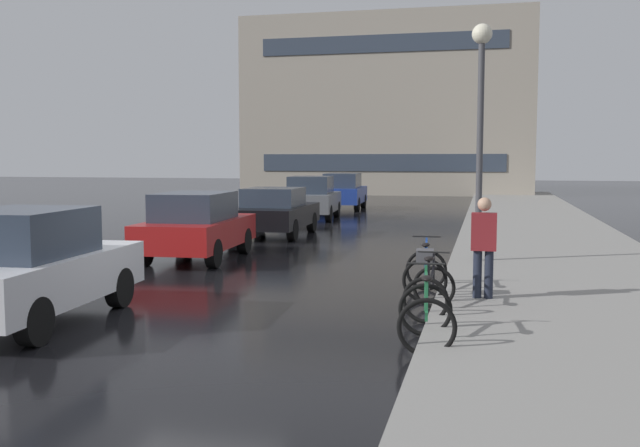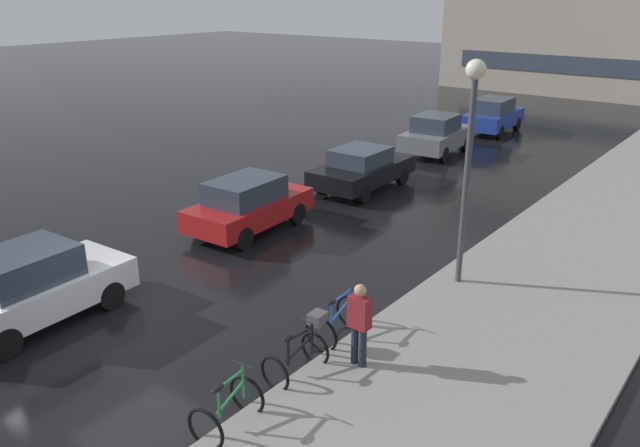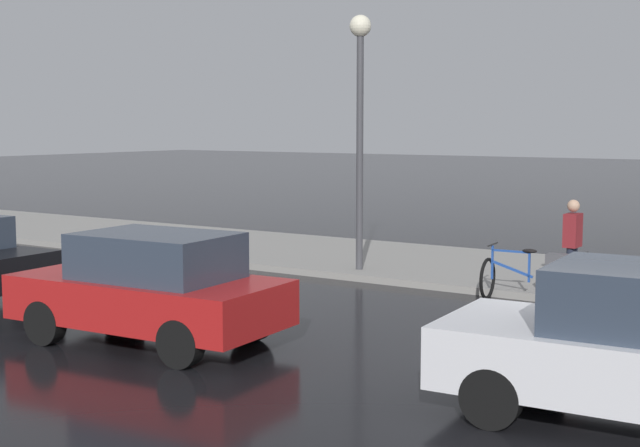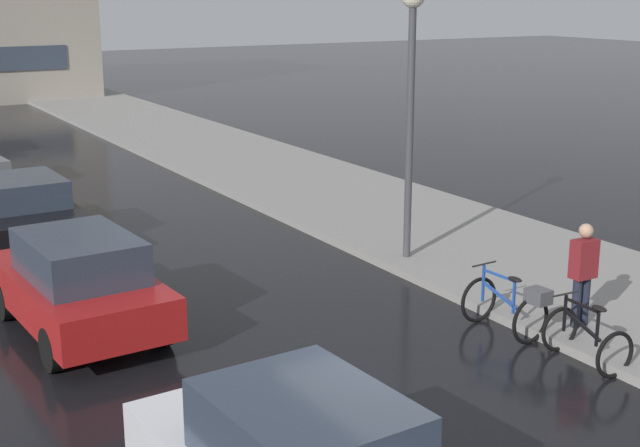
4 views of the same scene
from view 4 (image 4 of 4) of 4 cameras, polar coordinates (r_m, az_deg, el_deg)
The scene contains 7 objects.
sidewalk_kerb at distance 21.58m, azimuth 3.31°, elevation 1.02°, with size 4.80×60.00×0.14m, color gray.
bicycle_second at distance 13.28m, azimuth 16.68°, elevation -7.08°, with size 0.73×1.16×0.94m.
bicycle_third at distance 14.02m, azimuth 12.13°, elevation -5.13°, with size 0.82×1.46×1.01m.
car_red at distance 14.20m, azimuth -15.17°, elevation -3.72°, with size 2.04×4.02×1.59m.
car_black at distance 19.37m, azimuth -18.66°, elevation 0.74°, with size 2.07×4.25×1.49m.
pedestrian at distance 14.18m, azimuth 16.47°, elevation -3.02°, with size 0.40×0.24×1.77m.
streetlamp at distance 16.79m, azimuth 5.86°, elevation 9.51°, with size 0.44×0.44×5.29m.
Camera 4 is at (-5.65, -7.43, 5.19)m, focal length 50.00 mm.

